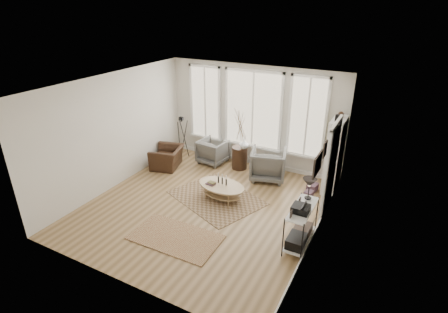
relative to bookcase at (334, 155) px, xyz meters
The scene contains 17 objects.
room 3.30m from the bookcase, 137.70° to the right, with size 5.50×5.54×2.90m.
bay_window 2.57m from the bookcase, 168.63° to the left, with size 4.14×0.12×2.24m.
door 1.10m from the bookcase, 82.91° to the right, with size 0.09×1.06×2.22m.
bookcase is the anchor object (origin of this frame).
low_shelf 2.56m from the bookcase, 91.28° to the right, with size 0.38×1.08×1.30m.
wall_art 2.66m from the bookcase, 86.75° to the right, with size 0.04×0.88×0.44m.
rug_main 3.11m from the bookcase, 143.48° to the right, with size 2.11×1.58×0.01m, color brown.
rug_runner 4.35m from the bookcase, 123.67° to the right, with size 1.84×1.02×0.01m, color brown.
coffee_table 2.92m from the bookcase, 142.58° to the right, with size 1.31×0.93×0.56m.
armchair_left 3.53m from the bookcase, behind, with size 0.77×0.79×0.72m, color #605F5C.
armchair_right 1.74m from the bookcase, behind, with size 0.90×0.93×0.85m, color #605F5C.
side_table 2.60m from the bookcase, behind, with size 0.44×0.44×1.83m.
vase 2.47m from the bookcase, behind, with size 0.26×0.26×0.27m, color silver.
accent_chair 4.63m from the bookcase, 168.99° to the right, with size 0.81×0.93×0.60m, color #331F14.
tripod_camera 4.52m from the bookcase, behind, with size 0.45×0.45×1.28m.
book_stack_near 0.99m from the bookcase, 143.82° to the right, with size 0.23×0.29×0.19m, color brown.
book_stack_far 1.15m from the bookcase, 121.60° to the right, with size 0.18×0.23×0.15m, color brown.
Camera 1 is at (3.70, -6.03, 4.47)m, focal length 28.00 mm.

